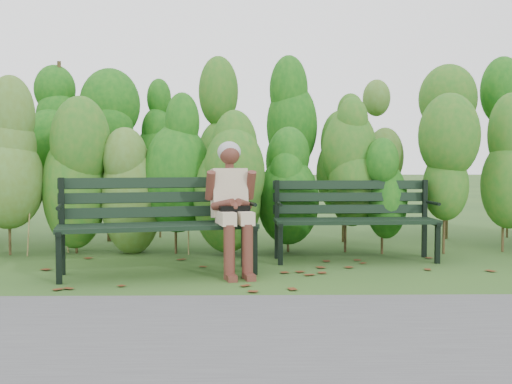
{
  "coord_description": "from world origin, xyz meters",
  "views": [
    {
      "loc": [
        -0.1,
        -5.52,
        1.06
      ],
      "look_at": [
        0.0,
        0.35,
        0.75
      ],
      "focal_mm": 42.0,
      "sensor_mm": 36.0,
      "label": 1
    }
  ],
  "objects": [
    {
      "name": "bench_right",
      "position": [
        1.05,
        0.83,
        0.5
      ],
      "size": [
        1.72,
        0.62,
        0.85
      ],
      "color": "black",
      "rests_on": "ground"
    },
    {
      "name": "footpath",
      "position": [
        0.0,
        -2.2,
        0.01
      ],
      "size": [
        60.0,
        2.5,
        0.01
      ],
      "primitive_type": "cube",
      "color": "#474749",
      "rests_on": "ground"
    },
    {
      "name": "bench_left",
      "position": [
        -0.93,
        0.09,
        0.53
      ],
      "size": [
        1.89,
        0.98,
        0.9
      ],
      "color": "black",
      "rests_on": "ground"
    },
    {
      "name": "leaf_litter",
      "position": [
        0.35,
        -0.1,
        0.0
      ],
      "size": [
        5.83,
        2.19,
        0.01
      ],
      "color": "#5A2C14",
      "rests_on": "ground"
    },
    {
      "name": "seated_woman",
      "position": [
        -0.23,
        0.07,
        0.71
      ],
      "size": [
        0.5,
        0.74,
        1.24
      ],
      "color": "beige",
      "rests_on": "ground"
    },
    {
      "name": "ground",
      "position": [
        0.0,
        0.0,
        0.0
      ],
      "size": [
        80.0,
        80.0,
        0.0
      ],
      "primitive_type": "plane",
      "color": "#2A4C1E"
    },
    {
      "name": "hedge_band",
      "position": [
        0.0,
        1.86,
        1.26
      ],
      "size": [
        11.04,
        1.67,
        2.42
      ],
      "color": "#47381E",
      "rests_on": "ground"
    }
  ]
}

